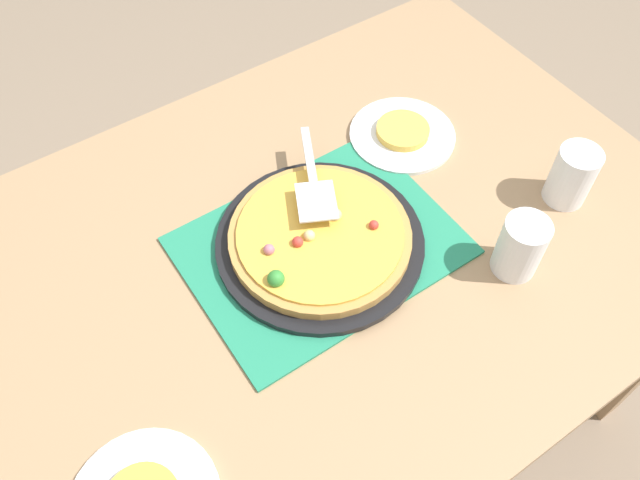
# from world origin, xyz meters

# --- Properties ---
(ground_plane) EXTENTS (8.00, 8.00, 0.00)m
(ground_plane) POSITION_xyz_m (0.00, 0.00, 0.00)
(ground_plane) COLOR #84705B
(dining_table) EXTENTS (1.40, 1.00, 0.75)m
(dining_table) POSITION_xyz_m (0.00, 0.00, 0.64)
(dining_table) COLOR #9E7A56
(dining_table) RESTS_ON ground_plane
(placemat) EXTENTS (0.48, 0.36, 0.01)m
(placemat) POSITION_xyz_m (0.00, 0.00, 0.75)
(placemat) COLOR #237F5B
(placemat) RESTS_ON dining_table
(pizza_pan) EXTENTS (0.38, 0.38, 0.01)m
(pizza_pan) POSITION_xyz_m (0.00, 0.00, 0.76)
(pizza_pan) COLOR black
(pizza_pan) RESTS_ON placemat
(pizza) EXTENTS (0.33, 0.33, 0.05)m
(pizza) POSITION_xyz_m (0.00, 0.00, 0.78)
(pizza) COLOR #B78442
(pizza) RESTS_ON pizza_pan
(plate_far_right) EXTENTS (0.22, 0.22, 0.01)m
(plate_far_right) POSITION_xyz_m (-0.30, -0.14, 0.76)
(plate_far_right) COLOR white
(plate_far_right) RESTS_ON dining_table
(served_slice_right) EXTENTS (0.11, 0.11, 0.02)m
(served_slice_right) POSITION_xyz_m (-0.30, -0.14, 0.77)
(served_slice_right) COLOR #EAB747
(served_slice_right) RESTS_ON plate_far_right
(cup_near) EXTENTS (0.08, 0.08, 0.12)m
(cup_near) POSITION_xyz_m (-0.26, 0.23, 0.81)
(cup_near) COLOR white
(cup_near) RESTS_ON dining_table
(cup_far) EXTENTS (0.08, 0.08, 0.12)m
(cup_far) POSITION_xyz_m (-0.46, 0.17, 0.81)
(cup_far) COLOR white
(cup_far) RESTS_ON dining_table
(pizza_server) EXTENTS (0.14, 0.22, 0.01)m
(pizza_server) POSITION_xyz_m (-0.04, -0.09, 0.82)
(pizza_server) COLOR silver
(pizza_server) RESTS_ON pizza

